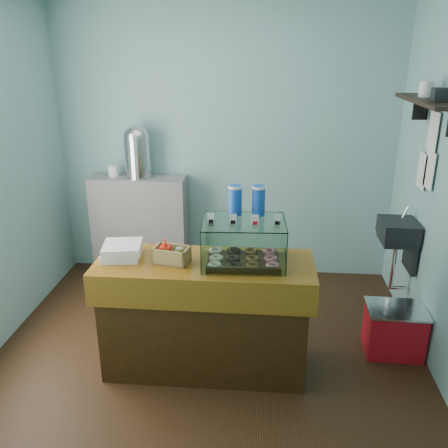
# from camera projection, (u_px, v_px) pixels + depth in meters

# --- Properties ---
(ground) EXTENTS (3.50, 3.50, 0.00)m
(ground) POSITION_uv_depth(u_px,v_px,m) (210.00, 346.00, 4.00)
(ground) COLOR black
(ground) RESTS_ON ground
(room_shell) EXTENTS (3.54, 3.04, 2.82)m
(room_shell) POSITION_uv_depth(u_px,v_px,m) (211.00, 145.00, 3.41)
(room_shell) COLOR #7EB7B8
(room_shell) RESTS_ON ground
(counter) EXTENTS (1.60, 0.60, 0.90)m
(counter) POSITION_uv_depth(u_px,v_px,m) (205.00, 315.00, 3.60)
(counter) COLOR #3E200B
(counter) RESTS_ON ground
(back_shelf) EXTENTS (1.00, 0.32, 1.10)m
(back_shelf) POSITION_uv_depth(u_px,v_px,m) (140.00, 227.00, 5.11)
(back_shelf) COLOR gray
(back_shelf) RESTS_ON ground
(display_case) EXTENTS (0.61, 0.46, 0.54)m
(display_case) POSITION_uv_depth(u_px,v_px,m) (244.00, 238.00, 3.40)
(display_case) COLOR black
(display_case) RESTS_ON counter
(condiment_crate) EXTENTS (0.28, 0.20, 0.18)m
(condiment_crate) POSITION_uv_depth(u_px,v_px,m) (171.00, 254.00, 3.42)
(condiment_crate) COLOR tan
(condiment_crate) RESTS_ON counter
(pastry_boxes) EXTENTS (0.32, 0.32, 0.11)m
(pastry_boxes) POSITION_uv_depth(u_px,v_px,m) (122.00, 251.00, 3.51)
(pastry_boxes) COLOR white
(pastry_boxes) RESTS_ON counter
(coffee_urn) EXTENTS (0.30, 0.30, 0.54)m
(coffee_urn) POSITION_uv_depth(u_px,v_px,m) (137.00, 150.00, 4.82)
(coffee_urn) COLOR silver
(coffee_urn) RESTS_ON back_shelf
(red_cooler) EXTENTS (0.47, 0.37, 0.41)m
(red_cooler) POSITION_uv_depth(u_px,v_px,m) (394.00, 330.00, 3.86)
(red_cooler) COLOR red
(red_cooler) RESTS_ON ground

